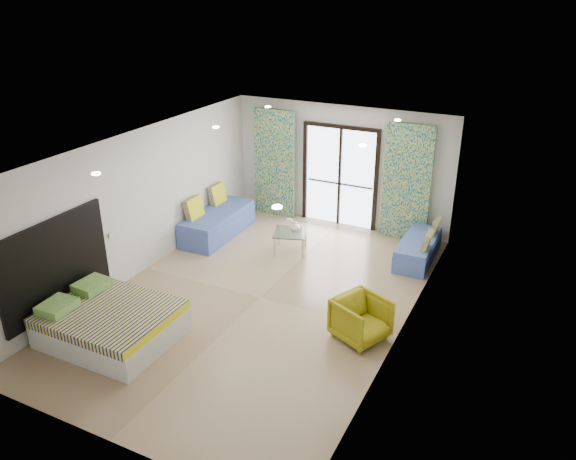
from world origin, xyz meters
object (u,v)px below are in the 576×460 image
at_px(bed, 110,323).
at_px(armchair, 361,317).
at_px(daybed_right, 419,248).
at_px(coffee_table, 290,234).
at_px(daybed_left, 217,222).

height_order(bed, armchair, armchair).
bearing_deg(daybed_right, coffee_table, -163.40).
xyz_separation_m(daybed_left, armchair, (4.11, -2.30, 0.07)).
relative_size(daybed_right, coffee_table, 1.95).
bearing_deg(bed, armchair, 26.37).
height_order(daybed_left, armchair, daybed_left).
height_order(bed, daybed_left, daybed_left).
relative_size(daybed_right, armchair, 2.15).
bearing_deg(bed, coffee_table, 74.03).
bearing_deg(daybed_left, daybed_right, 8.85).
bearing_deg(coffee_table, daybed_right, 17.84).
relative_size(coffee_table, armchair, 1.10).
bearing_deg(armchair, daybed_right, 21.97).
distance_m(daybed_left, daybed_right, 4.30).
height_order(daybed_right, coffee_table, daybed_right).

